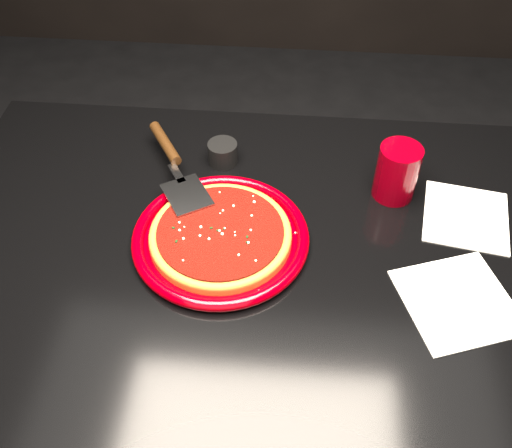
% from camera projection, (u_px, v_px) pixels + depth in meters
% --- Properties ---
extents(floor, '(4.00, 4.00, 0.01)m').
position_uv_depth(floor, '(257.00, 430.00, 1.55)').
color(floor, black).
rests_on(floor, ground).
extents(table, '(1.20, 0.80, 0.75)m').
position_uv_depth(table, '(257.00, 358.00, 1.27)').
color(table, black).
rests_on(table, floor).
extents(plate, '(0.39, 0.39, 0.02)m').
position_uv_depth(plate, '(221.00, 237.00, 1.00)').
color(plate, '#7A0006').
rests_on(plate, table).
extents(pizza_crust, '(0.32, 0.32, 0.01)m').
position_uv_depth(pizza_crust, '(221.00, 236.00, 1.00)').
color(pizza_crust, '#8F5920').
rests_on(pizza_crust, plate).
extents(pizza_crust_rim, '(0.32, 0.32, 0.02)m').
position_uv_depth(pizza_crust_rim, '(220.00, 234.00, 1.00)').
color(pizza_crust_rim, '#8F5920').
rests_on(pizza_crust_rim, plate).
extents(pizza_sauce, '(0.28, 0.28, 0.01)m').
position_uv_depth(pizza_sauce, '(220.00, 232.00, 0.99)').
color(pizza_sauce, maroon).
rests_on(pizza_sauce, plate).
extents(parmesan_dusting, '(0.21, 0.21, 0.01)m').
position_uv_depth(parmesan_dusting, '(220.00, 230.00, 0.99)').
color(parmesan_dusting, '#FFF4C3').
rests_on(parmesan_dusting, plate).
extents(basil_flecks, '(0.20, 0.20, 0.00)m').
position_uv_depth(basil_flecks, '(220.00, 230.00, 0.99)').
color(basil_flecks, black).
rests_on(basil_flecks, plate).
extents(pizza_server, '(0.24, 0.31, 0.02)m').
position_uv_depth(pizza_server, '(176.00, 165.00, 1.09)').
color(pizza_server, '#B6B9BD').
rests_on(pizza_server, plate).
extents(cup, '(0.08, 0.08, 0.11)m').
position_uv_depth(cup, '(397.00, 172.00, 1.06)').
color(cup, '#77000B').
rests_on(cup, table).
extents(napkin_a, '(0.22, 0.22, 0.00)m').
position_uv_depth(napkin_a, '(458.00, 301.00, 0.92)').
color(napkin_a, silver).
rests_on(napkin_a, table).
extents(napkin_b, '(0.18, 0.18, 0.00)m').
position_uv_depth(napkin_b, '(466.00, 217.00, 1.05)').
color(napkin_b, silver).
rests_on(napkin_b, table).
extents(ramekin, '(0.07, 0.07, 0.05)m').
position_uv_depth(ramekin, '(223.00, 153.00, 1.14)').
color(ramekin, black).
rests_on(ramekin, table).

